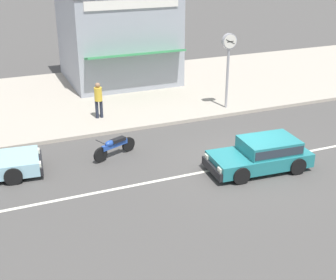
{
  "coord_description": "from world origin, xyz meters",
  "views": [
    {
      "loc": [
        -8.47,
        -12.94,
        7.48
      ],
      "look_at": [
        -2.58,
        1.35,
        0.8
      ],
      "focal_mm": 50.0,
      "sensor_mm": 36.0,
      "label": 1
    }
  ],
  "objects_px": {
    "pedestrian_far_end": "(98,98)",
    "shopfront_corner_warung": "(118,35)",
    "street_clock": "(229,52)",
    "hatchback_teal_1": "(263,153)",
    "motorcycle_1": "(114,146)"
  },
  "relations": [
    {
      "from": "pedestrian_far_end",
      "to": "shopfront_corner_warung",
      "type": "bearing_deg",
      "value": 65.06
    },
    {
      "from": "street_clock",
      "to": "pedestrian_far_end",
      "type": "relative_size",
      "value": 2.15
    },
    {
      "from": "hatchback_teal_1",
      "to": "pedestrian_far_end",
      "type": "bearing_deg",
      "value": 121.04
    },
    {
      "from": "street_clock",
      "to": "pedestrian_far_end",
      "type": "bearing_deg",
      "value": 171.12
    },
    {
      "from": "hatchback_teal_1",
      "to": "motorcycle_1",
      "type": "distance_m",
      "value": 5.38
    },
    {
      "from": "street_clock",
      "to": "shopfront_corner_warung",
      "type": "height_order",
      "value": "shopfront_corner_warung"
    },
    {
      "from": "shopfront_corner_warung",
      "to": "street_clock",
      "type": "bearing_deg",
      "value": -64.3
    },
    {
      "from": "motorcycle_1",
      "to": "shopfront_corner_warung",
      "type": "distance_m",
      "value": 10.3
    },
    {
      "from": "hatchback_teal_1",
      "to": "pedestrian_far_end",
      "type": "relative_size",
      "value": 2.28
    },
    {
      "from": "hatchback_teal_1",
      "to": "pedestrian_far_end",
      "type": "distance_m",
      "value": 7.91
    },
    {
      "from": "hatchback_teal_1",
      "to": "pedestrian_far_end",
      "type": "xyz_separation_m",
      "value": [
        -4.07,
        6.77,
        0.5
      ]
    },
    {
      "from": "hatchback_teal_1",
      "to": "motorcycle_1",
      "type": "relative_size",
      "value": 2.06
    },
    {
      "from": "pedestrian_far_end",
      "to": "hatchback_teal_1",
      "type": "bearing_deg",
      "value": -58.96
    },
    {
      "from": "motorcycle_1",
      "to": "pedestrian_far_end",
      "type": "relative_size",
      "value": 1.11
    },
    {
      "from": "motorcycle_1",
      "to": "shopfront_corner_warung",
      "type": "height_order",
      "value": "shopfront_corner_warung"
    }
  ]
}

